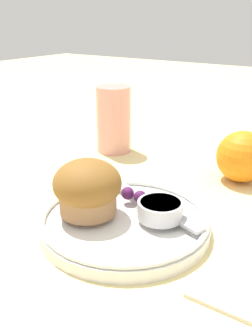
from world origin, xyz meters
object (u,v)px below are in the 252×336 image
Objects in this scene: butter_knife at (148,201)px; juice_glass at (114,119)px; muffin at (87,188)px; orange_fruit at (242,157)px.

butter_knife is 0.25m from juice_glass.
juice_glass is (-0.18, 0.17, 0.04)m from butter_knife.
juice_glass is at bearing 119.61° from muffin.
juice_glass is at bearing 153.96° from butter_knife.
orange_fruit is 0.65× the size of juice_glass.
juice_glass reaches higher than orange_fruit.
muffin is at bearing -60.39° from juice_glass.
juice_glass is at bearing 179.49° from orange_fruit.
butter_knife is 2.23× the size of orange_fruit.
muffin is 0.46× the size of butter_knife.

